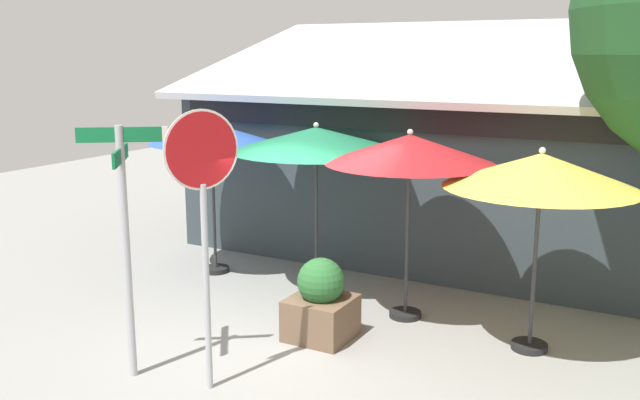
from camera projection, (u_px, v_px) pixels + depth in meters
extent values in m
cube|color=gray|center=(270.00, 343.00, 8.81)|extent=(28.00, 28.00, 0.10)
cube|color=#333D42|center=(432.00, 167.00, 12.90)|extent=(8.12, 4.48, 2.96)
cube|color=silver|center=(433.00, 57.00, 12.35)|extent=(8.62, 5.03, 1.46)
cube|color=black|center=(384.00, 116.00, 10.71)|extent=(7.52, 0.16, 0.44)
cylinder|color=#A8AAB2|center=(126.00, 255.00, 7.54)|extent=(0.09, 0.09, 2.83)
cube|color=#116B38|center=(119.00, 135.00, 7.27)|extent=(0.74, 0.54, 0.16)
cube|color=#116B38|center=(120.00, 155.00, 7.31)|extent=(0.54, 0.74, 0.16)
cube|color=white|center=(165.00, 134.00, 7.32)|extent=(0.07, 0.06, 0.16)
cylinder|color=#A8AAB2|center=(207.00, 289.00, 7.30)|extent=(0.07, 0.07, 2.26)
cylinder|color=white|center=(202.00, 150.00, 6.99)|extent=(0.38, 0.75, 0.83)
cylinder|color=red|center=(202.00, 150.00, 6.99)|extent=(0.36, 0.71, 0.78)
cylinder|color=black|center=(216.00, 269.00, 11.52)|extent=(0.44, 0.44, 0.08)
cylinder|color=#333335|center=(214.00, 207.00, 11.30)|extent=(0.05, 0.05, 2.21)
cone|color=#2D56B7|center=(211.00, 133.00, 11.05)|extent=(2.00, 2.00, 0.32)
sphere|color=silver|center=(211.00, 121.00, 11.01)|extent=(0.08, 0.08, 0.08)
cylinder|color=black|center=(316.00, 286.00, 10.69)|extent=(0.44, 0.44, 0.08)
cylinder|color=#333335|center=(316.00, 220.00, 10.47)|extent=(0.05, 0.05, 2.20)
cone|color=#1E724C|center=(316.00, 139.00, 10.22)|extent=(2.60, 2.60, 0.35)
sphere|color=silver|center=(316.00, 125.00, 10.17)|extent=(0.08, 0.08, 0.08)
cylinder|color=black|center=(405.00, 314.00, 9.54)|extent=(0.44, 0.44, 0.08)
cylinder|color=#333335|center=(407.00, 240.00, 9.32)|extent=(0.05, 0.05, 2.20)
cone|color=#B21E23|center=(410.00, 149.00, 9.06)|extent=(2.26, 2.26, 0.38)
sphere|color=silver|center=(410.00, 132.00, 9.02)|extent=(0.08, 0.08, 0.08)
cylinder|color=black|center=(529.00, 346.00, 8.50)|extent=(0.44, 0.44, 0.08)
cylinder|color=#333335|center=(534.00, 269.00, 8.29)|extent=(0.05, 0.05, 2.07)
cone|color=#EAD14C|center=(541.00, 171.00, 8.05)|extent=(2.28, 2.28, 0.41)
sphere|color=silver|center=(542.00, 151.00, 8.00)|extent=(0.08, 0.08, 0.08)
cube|color=brown|center=(321.00, 318.00, 8.81)|extent=(0.77, 0.77, 0.53)
sphere|color=#28602D|center=(321.00, 281.00, 8.71)|extent=(0.60, 0.60, 0.60)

